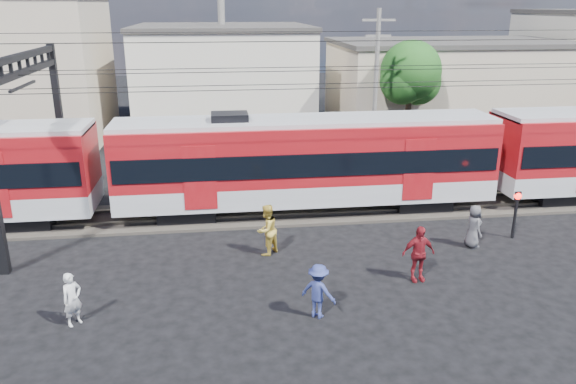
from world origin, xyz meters
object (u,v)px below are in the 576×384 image
(commuter_train, at_px, (311,159))
(pedestrian_a, at_px, (72,299))
(crossing_signal, at_px, (516,206))
(pedestrian_c, at_px, (318,291))

(commuter_train, xyz_separation_m, pedestrian_a, (-8.20, -8.14, -1.61))
(commuter_train, distance_m, crossing_signal, 8.39)
(pedestrian_c, bearing_deg, crossing_signal, -114.81)
(pedestrian_a, height_order, pedestrian_c, pedestrian_c)
(pedestrian_c, xyz_separation_m, crossing_signal, (8.59, 4.74, 0.50))
(pedestrian_a, xyz_separation_m, crossing_signal, (15.56, 4.24, 0.53))
(pedestrian_a, distance_m, pedestrian_c, 6.98)
(commuter_train, relative_size, pedestrian_a, 31.68)
(pedestrian_c, relative_size, crossing_signal, 0.87)
(commuter_train, distance_m, pedestrian_a, 11.67)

